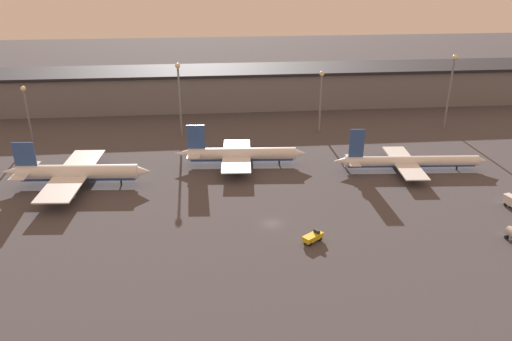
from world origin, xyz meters
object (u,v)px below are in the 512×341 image
Objects in this scene: airplane_0 at (77,173)px; airplane_2 at (409,162)px; airplane_1 at (240,155)px; service_vehicle_2 at (313,237)px.

airplane_2 is at bearing 4.82° from airplane_0.
airplane_0 is at bearing -163.50° from airplane_1.
airplane_1 is (47.76, 10.65, -0.35)m from airplane_0.
service_vehicle_2 is (-37.64, -38.19, -1.64)m from airplane_2.
airplane_1 is 49.31m from service_vehicle_2.
airplane_0 is 7.84× the size of service_vehicle_2.
airplane_1 is at bearing 70.36° from service_vehicle_2.
service_vehicle_2 is at bearing -130.66° from airplane_2.
airplane_2 is (99.20, 1.55, -0.97)m from airplane_0.
airplane_0 is 0.90× the size of airplane_2.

